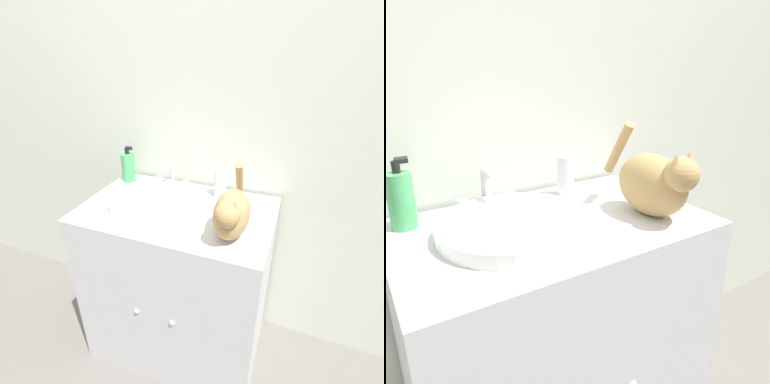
% 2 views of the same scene
% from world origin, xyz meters
% --- Properties ---
extents(wall_back, '(6.00, 0.05, 2.50)m').
position_xyz_m(wall_back, '(0.00, 0.56, 1.25)').
color(wall_back, silver).
rests_on(wall_back, ground_plane).
extents(vanity_cabinet, '(0.82, 0.53, 0.84)m').
position_xyz_m(vanity_cabinet, '(0.00, 0.26, 0.42)').
color(vanity_cabinet, silver).
rests_on(vanity_cabinet, ground_plane).
extents(sink_basin, '(0.38, 0.38, 0.04)m').
position_xyz_m(sink_basin, '(-0.11, 0.26, 0.86)').
color(sink_basin, white).
rests_on(sink_basin, vanity_cabinet).
extents(faucet, '(0.17, 0.09, 0.12)m').
position_xyz_m(faucet, '(-0.11, 0.45, 0.89)').
color(faucet, silver).
rests_on(faucet, vanity_cabinet).
extents(cat, '(0.14, 0.34, 0.25)m').
position_xyz_m(cat, '(0.26, 0.15, 0.94)').
color(cat, tan).
rests_on(cat, vanity_cabinet).
extents(soap_bottle, '(0.07, 0.07, 0.19)m').
position_xyz_m(soap_bottle, '(-0.34, 0.43, 0.92)').
color(soap_bottle, '#4CB266').
rests_on(soap_bottle, vanity_cabinet).
extents(spray_bottle, '(0.05, 0.05, 0.16)m').
position_xyz_m(spray_bottle, '(0.14, 0.43, 0.92)').
color(spray_bottle, silver).
rests_on(spray_bottle, vanity_cabinet).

